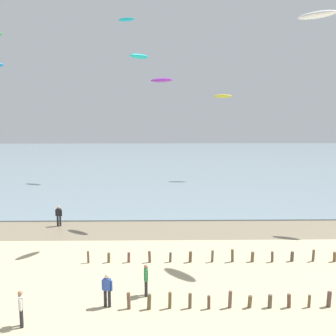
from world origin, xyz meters
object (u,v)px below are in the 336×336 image
object	(u,v)px
kite_aloft_2	(139,56)
kite_aloft_5	(223,96)
person_nearest_camera	(146,279)
person_far_down_beach	(59,215)
kite_aloft_6	(126,20)
person_by_waterline	(107,289)
person_left_flank	(21,307)
kite_aloft_8	(162,80)
kite_aloft_3	(317,15)

from	to	relation	value
kite_aloft_2	kite_aloft_5	world-z (taller)	kite_aloft_2
person_nearest_camera	person_far_down_beach	size ratio (longest dim) A/B	1.00
person_nearest_camera	kite_aloft_6	bearing A→B (deg)	95.72
person_by_waterline	kite_aloft_6	distance (m)	41.75
person_left_flank	person_by_waterline	bearing A→B (deg)	26.83
kite_aloft_5	kite_aloft_6	size ratio (longest dim) A/B	1.01
person_nearest_camera	kite_aloft_2	bearing A→B (deg)	94.36
kite_aloft_2	kite_aloft_6	distance (m)	27.59
kite_aloft_8	kite_aloft_3	bearing A→B (deg)	-0.87
person_by_waterline	kite_aloft_6	world-z (taller)	kite_aloft_6
person_nearest_camera	kite_aloft_3	distance (m)	19.04
person_by_waterline	person_left_flank	size ratio (longest dim) A/B	1.00
person_left_flank	kite_aloft_6	distance (m)	43.41
person_far_down_beach	kite_aloft_5	distance (m)	29.09
kite_aloft_3	kite_aloft_8	size ratio (longest dim) A/B	1.23
person_far_down_beach	kite_aloft_2	distance (m)	14.67
kite_aloft_2	kite_aloft_8	bearing A→B (deg)	17.62
person_by_waterline	kite_aloft_5	distance (m)	38.89
kite_aloft_8	person_left_flank	bearing A→B (deg)	-73.01
person_by_waterline	person_left_flank	bearing A→B (deg)	-153.17
kite_aloft_2	kite_aloft_6	size ratio (longest dim) A/B	0.83
kite_aloft_6	person_nearest_camera	bearing A→B (deg)	121.31
person_left_flank	kite_aloft_5	bearing A→B (deg)	69.16
person_by_waterline	kite_aloft_3	xyz separation A→B (m)	(12.42, 7.51, 14.57)
kite_aloft_3	kite_aloft_5	distance (m)	28.93
person_nearest_camera	kite_aloft_8	size ratio (longest dim) A/B	0.78
person_nearest_camera	person_by_waterline	bearing A→B (deg)	-147.15
person_by_waterline	kite_aloft_3	size ratio (longest dim) A/B	0.63
person_nearest_camera	kite_aloft_2	size ratio (longest dim) A/B	0.88
person_far_down_beach	kite_aloft_2	world-z (taller)	kite_aloft_2
person_nearest_camera	kite_aloft_3	size ratio (longest dim) A/B	0.63
kite_aloft_6	kite_aloft_8	size ratio (longest dim) A/B	1.06
person_left_flank	kite_aloft_2	world-z (taller)	kite_aloft_2
kite_aloft_3	kite_aloft_5	size ratio (longest dim) A/B	1.14
kite_aloft_6	kite_aloft_8	distance (m)	23.71
kite_aloft_2	kite_aloft_5	xyz separation A→B (m)	(9.56, 25.66, -2.35)
person_by_waterline	kite_aloft_5	bearing A→B (deg)	73.38
person_nearest_camera	person_by_waterline	xyz separation A→B (m)	(-1.89, -1.22, 0.00)
kite_aloft_5	kite_aloft_6	distance (m)	15.75
person_far_down_beach	kite_aloft_6	xyz separation A→B (m)	(4.06, 22.57, 19.64)
kite_aloft_5	kite_aloft_6	xyz separation A→B (m)	(-12.43, 0.79, 9.65)
person_far_down_beach	kite_aloft_6	distance (m)	30.19
kite_aloft_2	kite_aloft_8	size ratio (longest dim) A/B	0.89
person_nearest_camera	kite_aloft_5	world-z (taller)	kite_aloft_5
kite_aloft_6	kite_aloft_8	bearing A→B (deg)	127.17
kite_aloft_2	kite_aloft_8	world-z (taller)	kite_aloft_2
person_nearest_camera	kite_aloft_6	distance (m)	40.80
kite_aloft_3	kite_aloft_6	xyz separation A→B (m)	(-14.10, 29.30, 5.07)
person_by_waterline	person_far_down_beach	size ratio (longest dim) A/B	1.00
kite_aloft_3	kite_aloft_6	size ratio (longest dim) A/B	1.15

